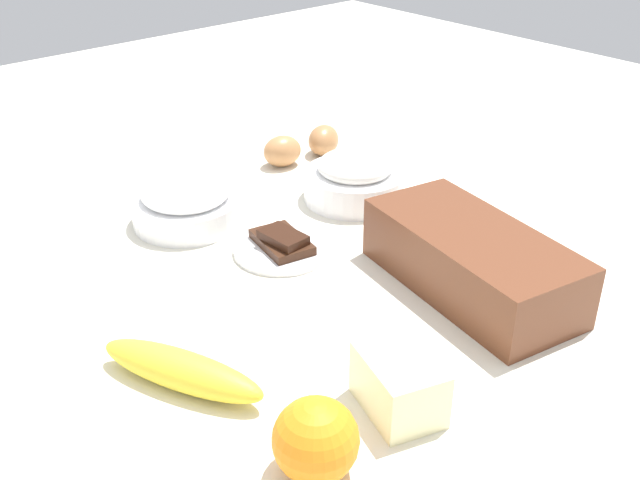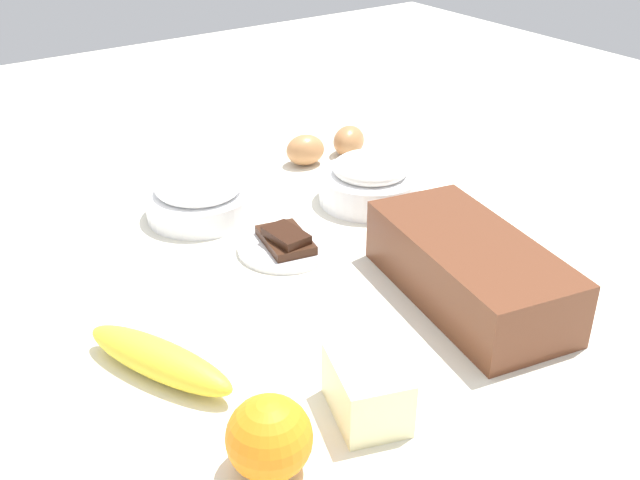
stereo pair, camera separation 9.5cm
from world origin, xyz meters
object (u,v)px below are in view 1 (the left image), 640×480
at_px(banana, 181,370).
at_px(egg_near_butter, 282,151).
at_px(egg_beside_bowl, 324,140).
at_px(butter_block, 399,384).
at_px(loaf_pan, 472,259).
at_px(sugar_bowl, 186,202).
at_px(orange_fruit, 316,440).
at_px(flour_bowl, 355,179).
at_px(chocolate_plate, 282,246).

xyz_separation_m(banana, egg_near_butter, (-0.38, 0.43, 0.01)).
bearing_deg(egg_beside_bowl, butter_block, -35.25).
relative_size(loaf_pan, egg_beside_bowl, 4.50).
height_order(sugar_bowl, egg_near_butter, sugar_bowl).
bearing_deg(orange_fruit, egg_near_butter, 143.56).
xyz_separation_m(loaf_pan, flour_bowl, (-0.28, 0.07, -0.01)).
distance_m(butter_block, egg_near_butter, 0.62).
bearing_deg(egg_beside_bowl, egg_near_butter, -95.46).
bearing_deg(chocolate_plate, butter_block, -18.94).
relative_size(flour_bowl, butter_block, 1.71).
bearing_deg(loaf_pan, chocolate_plate, -141.14).
height_order(flour_bowl, sugar_bowl, flour_bowl).
xyz_separation_m(egg_beside_bowl, chocolate_plate, (0.22, -0.27, -0.02)).
bearing_deg(chocolate_plate, egg_beside_bowl, 129.30).
distance_m(flour_bowl, butter_block, 0.47).
xyz_separation_m(sugar_bowl, butter_block, (0.47, -0.06, -0.00)).
relative_size(flour_bowl, chocolate_plate, 1.18).
relative_size(loaf_pan, chocolate_plate, 2.30).
bearing_deg(banana, loaf_pan, 78.28).
relative_size(sugar_bowl, banana, 0.82).
bearing_deg(butter_block, banana, -140.29).
height_order(orange_fruit, egg_near_butter, orange_fruit).
bearing_deg(egg_beside_bowl, chocolate_plate, -50.70).
distance_m(loaf_pan, flour_bowl, 0.29).
relative_size(orange_fruit, butter_block, 0.85).
distance_m(loaf_pan, egg_beside_bowl, 0.47).
bearing_deg(loaf_pan, egg_near_butter, -177.72).
xyz_separation_m(banana, orange_fruit, (0.18, 0.02, 0.02)).
bearing_deg(egg_beside_bowl, banana, -54.69).
relative_size(banana, chocolate_plate, 1.46).
bearing_deg(flour_bowl, orange_fruit, -47.15).
xyz_separation_m(egg_near_butter, chocolate_plate, (0.23, -0.19, -0.02)).
relative_size(flour_bowl, egg_beside_bowl, 2.31).
bearing_deg(butter_block, loaf_pan, 112.31).
xyz_separation_m(orange_fruit, butter_block, (-0.01, 0.12, -0.01)).
distance_m(flour_bowl, egg_near_butter, 0.17).
xyz_separation_m(orange_fruit, chocolate_plate, (-0.32, 0.22, -0.03)).
distance_m(banana, butter_block, 0.22).
relative_size(loaf_pan, banana, 1.58).
bearing_deg(egg_near_butter, butter_block, -28.36).
distance_m(egg_near_butter, chocolate_plate, 0.30).
distance_m(butter_block, chocolate_plate, 0.33).
height_order(banana, chocolate_plate, banana).
relative_size(butter_block, egg_near_butter, 1.37).
xyz_separation_m(egg_near_butter, egg_beside_bowl, (0.01, 0.08, -0.00)).
height_order(loaf_pan, butter_block, loaf_pan).
bearing_deg(sugar_bowl, loaf_pan, 23.47).
bearing_deg(egg_beside_bowl, flour_bowl, -26.90).
height_order(orange_fruit, egg_beside_bowl, orange_fruit).
bearing_deg(chocolate_plate, loaf_pan, 28.04).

